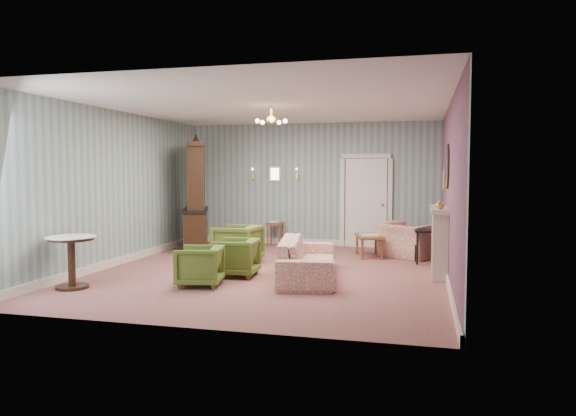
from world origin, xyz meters
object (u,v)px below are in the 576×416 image
(sofa_chintz, at_px, (308,252))
(dresser, at_px, (196,193))
(fireplace, at_px, (439,241))
(olive_chair_c, at_px, (237,242))
(coffee_table, at_px, (369,246))
(wingback_chair, at_px, (408,234))
(pedestal_table, at_px, (72,262))
(olive_chair_b, at_px, (236,255))
(olive_chair_a, at_px, (199,264))
(side_table_black, at_px, (426,247))

(sofa_chintz, distance_m, dresser, 4.10)
(dresser, xyz_separation_m, fireplace, (5.23, -1.71, -0.69))
(olive_chair_c, distance_m, coffee_table, 2.77)
(wingback_chair, bearing_deg, sofa_chintz, 92.71)
(wingback_chair, distance_m, pedestal_table, 6.42)
(olive_chair_c, bearing_deg, coffee_table, 124.65)
(dresser, bearing_deg, sofa_chintz, -60.99)
(dresser, xyz_separation_m, pedestal_table, (-0.18, -4.16, -0.87))
(fireplace, distance_m, coffee_table, 2.14)
(fireplace, xyz_separation_m, pedestal_table, (-5.41, -2.45, -0.18))
(dresser, bearing_deg, olive_chair_b, -76.17)
(olive_chair_c, bearing_deg, fireplace, 90.43)
(olive_chair_a, bearing_deg, fireplace, 105.97)
(pedestal_table, bearing_deg, olive_chair_c, 57.48)
(olive_chair_a, bearing_deg, wingback_chair, 128.91)
(olive_chair_b, bearing_deg, pedestal_table, -58.23)
(dresser, bearing_deg, fireplace, -39.93)
(olive_chair_a, height_order, coffee_table, olive_chair_a)
(fireplace, bearing_deg, dresser, 161.91)
(sofa_chintz, distance_m, coffee_table, 2.59)
(side_table_black, bearing_deg, olive_chair_a, -139.66)
(olive_chair_a, height_order, sofa_chintz, sofa_chintz)
(olive_chair_b, bearing_deg, olive_chair_a, -22.43)
(sofa_chintz, relative_size, wingback_chair, 2.07)
(side_table_black, bearing_deg, pedestal_table, -145.88)
(olive_chair_b, xyz_separation_m, pedestal_table, (-2.09, -1.49, 0.05))
(olive_chair_b, height_order, sofa_chintz, sofa_chintz)
(wingback_chair, relative_size, fireplace, 0.78)
(sofa_chintz, bearing_deg, fireplace, -78.57)
(olive_chair_b, height_order, pedestal_table, pedestal_table)
(olive_chair_a, bearing_deg, olive_chair_c, 172.14)
(olive_chair_b, xyz_separation_m, side_table_black, (3.11, 2.03, -0.02))
(olive_chair_a, xyz_separation_m, olive_chair_b, (0.29, 0.86, 0.01))
(coffee_table, bearing_deg, olive_chair_a, -123.35)
(fireplace, bearing_deg, olive_chair_c, 176.73)
(sofa_chintz, xyz_separation_m, side_table_black, (1.91, 1.90, -0.11))
(coffee_table, relative_size, pedestal_table, 1.12)
(olive_chair_b, relative_size, wingback_chair, 0.65)
(side_table_black, bearing_deg, coffee_table, 153.57)
(olive_chair_b, distance_m, wingback_chair, 3.87)
(olive_chair_b, relative_size, sofa_chintz, 0.31)
(side_table_black, bearing_deg, olive_chair_b, -146.91)
(wingback_chair, height_order, dresser, dresser)
(olive_chair_b, xyz_separation_m, dresser, (-1.91, 2.66, 0.92))
(sofa_chintz, xyz_separation_m, dresser, (-3.12, 2.54, 0.83))
(wingback_chair, bearing_deg, pedestal_table, 74.59)
(fireplace, xyz_separation_m, coffee_table, (-1.34, 1.63, -0.35))
(wingback_chair, distance_m, fireplace, 1.86)
(olive_chair_a, distance_m, dresser, 3.99)
(wingback_chair, xyz_separation_m, dresser, (-4.66, -0.05, 0.80))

